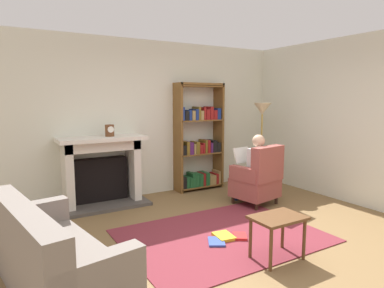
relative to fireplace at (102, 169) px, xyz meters
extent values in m
plane|color=brown|center=(0.93, -2.30, -0.59)|extent=(14.00, 14.00, 0.00)
cube|color=silver|center=(0.93, 0.25, 0.76)|extent=(5.60, 0.10, 2.70)
cube|color=silver|center=(3.58, -1.05, 0.76)|extent=(0.10, 5.20, 2.70)
cube|color=maroon|center=(0.93, -2.00, -0.58)|extent=(2.40, 1.80, 0.01)
cube|color=#4C4742|center=(0.00, -0.12, -0.56)|extent=(1.37, 0.64, 0.05)
cube|color=black|center=(0.00, 0.10, -0.19)|extent=(0.85, 0.20, 0.70)
cube|color=silver|center=(-0.52, -0.02, -0.06)|extent=(0.12, 0.44, 1.06)
cube|color=silver|center=(0.52, -0.02, -0.06)|extent=(0.12, 0.44, 1.06)
cube|color=silver|center=(0.00, -0.02, 0.39)|extent=(1.17, 0.44, 0.16)
cube|color=silver|center=(0.00, -0.08, 0.50)|extent=(1.33, 0.56, 0.06)
cylinder|color=brown|center=(0.12, -0.10, 0.62)|extent=(0.14, 0.14, 0.18)
cylinder|color=white|center=(0.12, -0.16, 0.64)|extent=(0.10, 0.01, 0.10)
cube|color=brown|center=(1.41, 0.04, 0.40)|extent=(0.04, 0.32, 1.99)
cube|color=brown|center=(2.30, 0.04, 0.40)|extent=(0.04, 0.32, 1.99)
cube|color=brown|center=(1.85, 0.04, 1.38)|extent=(0.93, 0.32, 0.04)
cube|color=brown|center=(1.85, 0.04, -0.53)|extent=(0.89, 0.32, 0.02)
cube|color=black|center=(1.48, 0.03, -0.41)|extent=(0.07, 0.26, 0.21)
cube|color=#1E592D|center=(1.55, 0.03, -0.41)|extent=(0.06, 0.26, 0.21)
cube|color=#1E592D|center=(1.61, 0.03, -0.42)|extent=(0.05, 0.26, 0.19)
cube|color=#1E592D|center=(1.68, 0.03, -0.39)|extent=(0.06, 0.26, 0.26)
cube|color=#1E592D|center=(1.75, 0.03, -0.40)|extent=(0.07, 0.26, 0.24)
cube|color=#1E592D|center=(1.84, 0.03, -0.40)|extent=(0.08, 0.26, 0.23)
cube|color=maroon|center=(1.90, 0.03, -0.40)|extent=(0.05, 0.26, 0.24)
cube|color=#1E592D|center=(1.98, 0.03, -0.40)|extent=(0.08, 0.26, 0.24)
cube|color=#997F4C|center=(2.05, 0.03, -0.42)|extent=(0.05, 0.26, 0.19)
cube|color=#997F4C|center=(2.12, 0.03, -0.43)|extent=(0.09, 0.26, 0.18)
cube|color=maroon|center=(2.20, 0.03, -0.42)|extent=(0.06, 0.26, 0.19)
cube|color=#997F4C|center=(2.25, 0.03, -0.40)|extent=(0.04, 0.26, 0.24)
cube|color=brown|center=(1.85, 0.04, 0.09)|extent=(0.89, 0.32, 0.02)
cube|color=black|center=(1.48, 0.03, 0.19)|extent=(0.07, 0.26, 0.17)
cube|color=brown|center=(1.55, 0.03, 0.22)|extent=(0.06, 0.26, 0.24)
cube|color=#4C1E59|center=(1.62, 0.03, 0.22)|extent=(0.08, 0.26, 0.22)
cube|color=#997F4C|center=(1.70, 0.03, 0.20)|extent=(0.04, 0.26, 0.19)
cube|color=brown|center=(1.76, 0.03, 0.21)|extent=(0.07, 0.26, 0.22)
cube|color=maroon|center=(1.83, 0.03, 0.19)|extent=(0.06, 0.26, 0.16)
cube|color=maroon|center=(1.89, 0.03, 0.20)|extent=(0.04, 0.26, 0.19)
cube|color=brown|center=(1.94, 0.03, 0.23)|extent=(0.05, 0.26, 0.24)
cube|color=maroon|center=(2.00, 0.03, 0.22)|extent=(0.05, 0.26, 0.24)
cube|color=#4C1E59|center=(2.06, 0.03, 0.20)|extent=(0.05, 0.26, 0.18)
cube|color=black|center=(2.13, 0.03, 0.22)|extent=(0.09, 0.26, 0.22)
cube|color=black|center=(2.22, 0.03, 0.19)|extent=(0.08, 0.26, 0.18)
cube|color=brown|center=(1.85, 0.04, 0.71)|extent=(0.89, 0.32, 0.02)
cube|color=navy|center=(1.46, 0.03, 0.84)|extent=(0.04, 0.26, 0.24)
cube|color=black|center=(1.53, 0.03, 0.81)|extent=(0.08, 0.26, 0.17)
cube|color=navy|center=(1.60, 0.03, 0.82)|extent=(0.05, 0.26, 0.18)
cube|color=#997F4C|center=(1.67, 0.03, 0.81)|extent=(0.06, 0.26, 0.17)
cube|color=navy|center=(1.74, 0.03, 0.83)|extent=(0.06, 0.26, 0.20)
cube|color=brown|center=(1.79, 0.03, 0.85)|extent=(0.04, 0.26, 0.24)
cube|color=#997F4C|center=(1.85, 0.03, 0.81)|extent=(0.06, 0.26, 0.17)
cube|color=maroon|center=(1.91, 0.03, 0.84)|extent=(0.04, 0.26, 0.23)
cube|color=maroon|center=(1.98, 0.03, 0.82)|extent=(0.08, 0.26, 0.19)
cube|color=maroon|center=(2.06, 0.03, 0.85)|extent=(0.07, 0.26, 0.24)
cube|color=maroon|center=(2.14, 0.03, 0.81)|extent=(0.08, 0.26, 0.17)
cube|color=navy|center=(2.22, 0.03, 0.83)|extent=(0.08, 0.26, 0.21)
cube|color=brown|center=(1.85, 0.04, 1.34)|extent=(0.89, 0.32, 0.02)
cylinder|color=#331E14|center=(2.36, -0.92, -0.53)|extent=(0.05, 0.05, 0.12)
cylinder|color=#331E14|center=(1.86, -1.01, -0.53)|extent=(0.05, 0.05, 0.12)
cylinder|color=#331E14|center=(2.45, -1.39, -0.53)|extent=(0.05, 0.05, 0.12)
cylinder|color=#331E14|center=(1.95, -1.48, -0.53)|extent=(0.05, 0.05, 0.12)
cube|color=#984B44|center=(2.16, -1.20, -0.32)|extent=(0.74, 0.71, 0.30)
cube|color=#984B44|center=(2.20, -1.44, 0.11)|extent=(0.66, 0.27, 0.55)
cube|color=#984B44|center=(2.42, -1.15, -0.06)|extent=(0.22, 0.55, 0.22)
cube|color=#984B44|center=(1.89, -1.25, -0.06)|extent=(0.22, 0.55, 0.22)
cube|color=silver|center=(2.17, -1.25, 0.08)|extent=(0.35, 0.26, 0.50)
sphere|color=#D8AD8C|center=(2.17, -1.25, 0.45)|extent=(0.20, 0.20, 0.20)
cube|color=#191E3F|center=(2.21, -1.04, -0.12)|extent=(0.19, 0.42, 0.12)
cube|color=#191E3F|center=(2.05, -1.07, -0.12)|extent=(0.19, 0.42, 0.12)
cylinder|color=#191E3F|center=(2.17, -0.85, -0.38)|extent=(0.10, 0.10, 0.42)
cylinder|color=#191E3F|center=(2.02, -0.88, -0.38)|extent=(0.10, 0.10, 0.42)
cube|color=white|center=(2.10, -0.93, 0.18)|extent=(0.37, 0.17, 0.25)
cube|color=slate|center=(-1.02, -2.30, -0.39)|extent=(0.98, 1.79, 0.40)
cube|color=slate|center=(-1.28, -2.35, 0.04)|extent=(0.49, 1.71, 0.45)
cube|color=slate|center=(-0.88, -3.06, -0.07)|extent=(0.72, 0.28, 0.24)
cube|color=slate|center=(-1.15, -1.54, -0.07)|extent=(0.72, 0.28, 0.24)
cube|color=brown|center=(1.09, -2.79, -0.13)|extent=(0.56, 0.39, 0.03)
cylinder|color=brown|center=(0.85, -2.94, -0.37)|extent=(0.04, 0.04, 0.44)
cylinder|color=brown|center=(1.33, -2.94, -0.37)|extent=(0.04, 0.04, 0.44)
cylinder|color=brown|center=(0.85, -2.63, -0.37)|extent=(0.04, 0.04, 0.44)
cylinder|color=brown|center=(1.33, -2.63, -0.37)|extent=(0.04, 0.04, 0.44)
cube|color=gold|center=(0.91, -2.08, -0.56)|extent=(0.24, 0.30, 0.04)
cube|color=#334CA5|center=(0.75, -2.15, -0.56)|extent=(0.29, 0.31, 0.03)
cube|color=red|center=(1.08, -2.17, -0.56)|extent=(0.25, 0.26, 0.03)
cylinder|color=#B7933F|center=(2.86, -0.56, -0.57)|extent=(0.24, 0.24, 0.03)
cylinder|color=#B7933F|center=(2.86, -0.56, 0.13)|extent=(0.03, 0.03, 1.38)
cone|color=beige|center=(2.86, -0.56, 0.93)|extent=(0.32, 0.32, 0.22)
camera|label=1|loc=(-1.42, -5.26, 1.12)|focal=31.45mm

